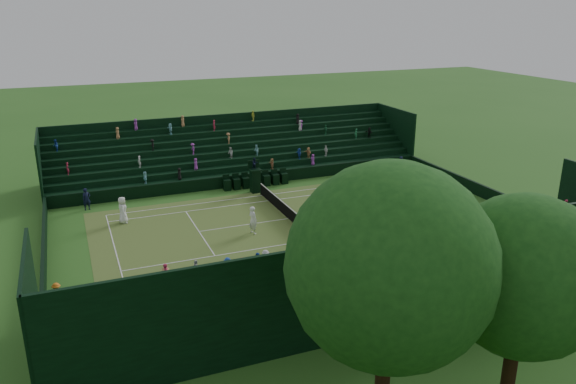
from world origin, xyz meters
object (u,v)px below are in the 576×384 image
at_px(tennis_net, 288,212).
at_px(player_far_west, 398,184).
at_px(player_near_east, 253,220).
at_px(player_far_east, 354,198).
at_px(player_near_west, 123,210).
at_px(umpire_chair, 255,178).

distance_m(tennis_net, player_far_west, 10.09).
bearing_deg(tennis_net, player_far_west, 98.39).
relative_size(player_near_east, player_far_east, 1.09).
height_order(tennis_net, player_near_west, player_near_west).
xyz_separation_m(tennis_net, player_near_west, (-3.54, -10.86, 0.42)).
relative_size(player_near_west, player_far_east, 1.09).
distance_m(tennis_net, player_far_east, 5.24).
height_order(tennis_net, player_near_east, player_near_east).
distance_m(tennis_net, umpire_chair, 6.59).
bearing_deg(umpire_chair, player_far_east, 39.51).
bearing_deg(tennis_net, player_near_east, -62.74).
xyz_separation_m(player_near_west, player_near_east, (5.16, 7.72, 0.00)).
bearing_deg(player_far_east, player_near_west, -119.87).
relative_size(player_near_west, player_far_west, 0.96).
height_order(umpire_chair, player_far_east, umpire_chair).
bearing_deg(player_near_east, player_near_west, 34.17).
relative_size(umpire_chair, player_near_west, 1.52).
relative_size(player_near_east, player_far_west, 0.96).
relative_size(tennis_net, player_near_west, 6.16).
height_order(player_near_east, player_far_west, player_far_west).
distance_m(player_near_west, player_near_east, 9.28).
bearing_deg(tennis_net, umpire_chair, -178.13).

